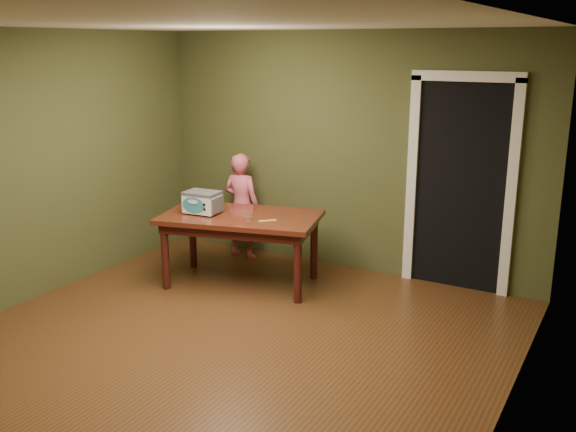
{
  "coord_description": "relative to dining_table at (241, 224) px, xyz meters",
  "views": [
    {
      "loc": [
        2.89,
        -3.86,
        2.45
      ],
      "look_at": [
        0.15,
        1.0,
        0.95
      ],
      "focal_mm": 40.0,
      "sensor_mm": 36.0,
      "label": 1
    }
  ],
  "objects": [
    {
      "name": "baking_pan",
      "position": [
        0.16,
        -0.1,
        0.11
      ],
      "size": [
        0.1,
        0.1,
        0.02
      ],
      "color": "silver",
      "rests_on": "dining_table"
    },
    {
      "name": "spatula",
      "position": [
        0.37,
        -0.07,
        0.1
      ],
      "size": [
        0.14,
        0.15,
        0.01
      ],
      "primitive_type": "cube",
      "rotation": [
        0.0,
        0.0,
        0.8
      ],
      "color": "#DDD160",
      "rests_on": "dining_table"
    },
    {
      "name": "room_shell",
      "position": [
        0.67,
        -1.45,
        1.06
      ],
      "size": [
        4.52,
        5.02,
        2.61
      ],
      "color": "#414826",
      "rests_on": "ground"
    },
    {
      "name": "child",
      "position": [
        -0.49,
        0.75,
        -0.03
      ],
      "size": [
        0.46,
        0.31,
        1.24
      ],
      "primitive_type": "imported",
      "rotation": [
        0.0,
        0.0,
        3.16
      ],
      "color": "#D95972",
      "rests_on": "floor"
    },
    {
      "name": "doorway",
      "position": [
        1.97,
        1.33,
        0.41
      ],
      "size": [
        1.1,
        0.66,
        2.25
      ],
      "color": "black",
      "rests_on": "ground"
    },
    {
      "name": "toy_oven",
      "position": [
        -0.37,
        -0.15,
        0.23
      ],
      "size": [
        0.39,
        0.28,
        0.23
      ],
      "rotation": [
        0.0,
        0.0,
        0.08
      ],
      "color": "#4C4F54",
      "rests_on": "dining_table"
    },
    {
      "name": "dining_table",
      "position": [
        0.0,
        0.0,
        0.0
      ],
      "size": [
        1.77,
        1.27,
        0.75
      ],
      "rotation": [
        0.0,
        0.0,
        0.25
      ],
      "color": "#3D1B0E",
      "rests_on": "floor"
    },
    {
      "name": "floor",
      "position": [
        0.67,
        -1.45,
        -0.65
      ],
      "size": [
        5.0,
        5.0,
        0.0
      ],
      "primitive_type": "plane",
      "color": "#503317",
      "rests_on": "ground"
    }
  ]
}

